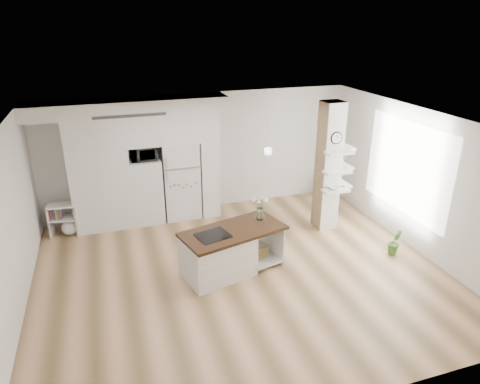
{
  "coord_description": "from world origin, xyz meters",
  "views": [
    {
      "loc": [
        -2.01,
        -6.15,
        4.22
      ],
      "look_at": [
        0.28,
        0.9,
        1.17
      ],
      "focal_mm": 32.0,
      "sensor_mm": 36.0,
      "label": 1
    }
  ],
  "objects_px": {
    "bookshelf": "(66,221)",
    "kitchen_island": "(224,252)",
    "floor_plant_a": "(394,242)",
    "refrigerator": "(180,179)"
  },
  "relations": [
    {
      "from": "bookshelf",
      "to": "kitchen_island",
      "type": "bearing_deg",
      "value": -32.67
    },
    {
      "from": "refrigerator",
      "to": "kitchen_island",
      "type": "relative_size",
      "value": 0.9
    },
    {
      "from": "kitchen_island",
      "to": "floor_plant_a",
      "type": "distance_m",
      "value": 3.3
    },
    {
      "from": "kitchen_island",
      "to": "bookshelf",
      "type": "xyz_separation_m",
      "value": [
        -2.7,
        2.4,
        -0.13
      ]
    },
    {
      "from": "refrigerator",
      "to": "floor_plant_a",
      "type": "xyz_separation_m",
      "value": [
        3.52,
        -2.94,
        -0.63
      ]
    },
    {
      "from": "kitchen_island",
      "to": "floor_plant_a",
      "type": "xyz_separation_m",
      "value": [
        3.28,
        -0.35,
        -0.18
      ]
    },
    {
      "from": "refrigerator",
      "to": "bookshelf",
      "type": "distance_m",
      "value": 2.52
    },
    {
      "from": "floor_plant_a",
      "to": "bookshelf",
      "type": "bearing_deg",
      "value": 155.25
    },
    {
      "from": "bookshelf",
      "to": "floor_plant_a",
      "type": "relative_size",
      "value": 1.39
    },
    {
      "from": "kitchen_island",
      "to": "bookshelf",
      "type": "relative_size",
      "value": 2.85
    }
  ]
}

